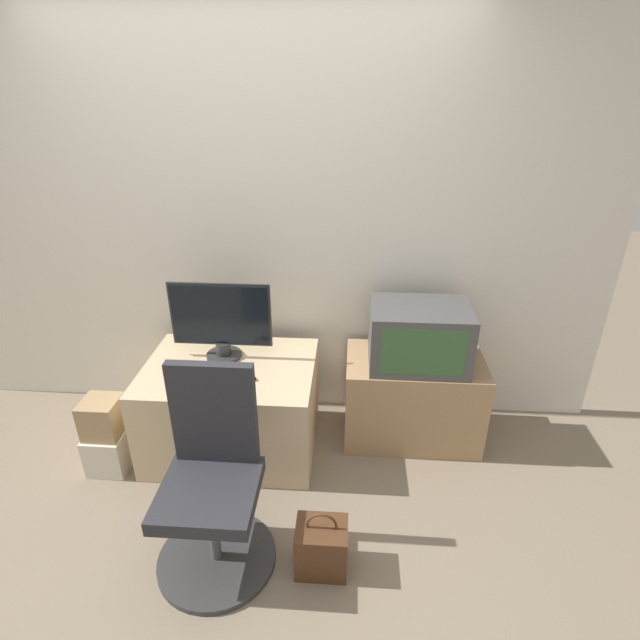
# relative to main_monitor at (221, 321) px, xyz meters

# --- Properties ---
(ground_plane) EXTENTS (12.00, 12.00, 0.00)m
(ground_plane) POSITION_rel_main_monitor_xyz_m (0.17, -0.94, -0.81)
(ground_plane) COLOR #7F705B
(wall_back) EXTENTS (4.40, 0.05, 2.60)m
(wall_back) POSITION_rel_main_monitor_xyz_m (0.17, 0.39, 0.49)
(wall_back) COLOR silver
(wall_back) RESTS_ON ground_plane
(desk) EXTENTS (1.00, 0.75, 0.57)m
(desk) POSITION_rel_main_monitor_xyz_m (0.05, -0.11, -0.53)
(desk) COLOR #CCB289
(desk) RESTS_ON ground_plane
(side_stand) EXTENTS (0.84, 0.49, 0.56)m
(side_stand) POSITION_rel_main_monitor_xyz_m (1.16, 0.07, -0.54)
(side_stand) COLOR #A37F56
(side_stand) RESTS_ON ground_plane
(main_monitor) EXTENTS (0.60, 0.21, 0.48)m
(main_monitor) POSITION_rel_main_monitor_xyz_m (0.00, 0.00, 0.00)
(main_monitor) COLOR #2D2D2D
(main_monitor) RESTS_ON desk
(keyboard) EXTENTS (0.36, 0.11, 0.01)m
(keyboard) POSITION_rel_main_monitor_xyz_m (-0.02, -0.22, -0.23)
(keyboard) COLOR white
(keyboard) RESTS_ON desk
(mouse) EXTENTS (0.07, 0.04, 0.03)m
(mouse) POSITION_rel_main_monitor_xyz_m (0.21, -0.25, -0.23)
(mouse) COLOR black
(mouse) RESTS_ON desk
(crt_tv) EXTENTS (0.57, 0.41, 0.37)m
(crt_tv) POSITION_rel_main_monitor_xyz_m (1.16, 0.03, -0.08)
(crt_tv) COLOR #474747
(crt_tv) RESTS_ON side_stand
(office_chair) EXTENTS (0.57, 0.57, 0.99)m
(office_chair) POSITION_rel_main_monitor_xyz_m (0.15, -0.91, -0.42)
(office_chair) COLOR #333333
(office_chair) RESTS_ON ground_plane
(cardboard_box_lower) EXTENTS (0.22, 0.24, 0.24)m
(cardboard_box_lower) POSITION_rel_main_monitor_xyz_m (-0.64, -0.36, -0.69)
(cardboard_box_lower) COLOR beige
(cardboard_box_lower) RESTS_ON ground_plane
(cardboard_box_upper) EXTENTS (0.21, 0.20, 0.22)m
(cardboard_box_upper) POSITION_rel_main_monitor_xyz_m (-0.64, -0.36, -0.46)
(cardboard_box_upper) COLOR #A3845B
(cardboard_box_upper) RESTS_ON cardboard_box_lower
(handbag) EXTENTS (0.24, 0.19, 0.34)m
(handbag) POSITION_rel_main_monitor_xyz_m (0.66, -0.96, -0.68)
(handbag) COLOR #4C2D19
(handbag) RESTS_ON ground_plane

